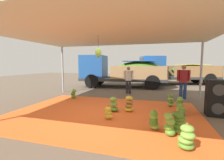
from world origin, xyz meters
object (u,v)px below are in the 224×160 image
banana_bunch_5 (171,101)px  worker_1 (128,78)px  speaker_stack (216,98)px  cargo_truck_main (121,71)px  banana_bunch_2 (181,110)px  worker_0 (183,79)px  cargo_truck_far (174,71)px  banana_bunch_9 (108,113)px  banana_bunch_4 (169,125)px  banana_bunch_7 (154,120)px  banana_bunch_10 (186,138)px  banana_bunch_0 (74,94)px  banana_bunch_6 (178,123)px  banana_bunch_3 (129,104)px  banana_bunch_8 (114,105)px  banana_bunch_1 (180,105)px

banana_bunch_5 → worker_1: worker_1 is taller
banana_bunch_5 → speaker_stack: 1.60m
cargo_truck_main → banana_bunch_2: bearing=-60.1°
worker_0 → worker_1: (-2.88, 0.70, -0.06)m
cargo_truck_far → worker_0: cargo_truck_far is taller
banana_bunch_9 → speaker_stack: size_ratio=0.35×
cargo_truck_far → speaker_stack: size_ratio=5.54×
banana_bunch_4 → banana_bunch_2: bearing=74.0°
banana_bunch_2 → banana_bunch_7: size_ratio=0.81×
cargo_truck_far → banana_bunch_4: bearing=-96.2°
banana_bunch_10 → banana_bunch_0: bearing=141.7°
banana_bunch_0 → cargo_truck_main: (1.35, 4.71, 1.02)m
banana_bunch_7 → cargo_truck_main: bearing=109.2°
banana_bunch_2 → speaker_stack: bearing=13.6°
worker_1 → speaker_stack: (3.51, -3.22, -0.32)m
banana_bunch_2 → banana_bunch_7: 1.70m
banana_bunch_5 → banana_bunch_6: 2.59m
banana_bunch_3 → banana_bunch_9: size_ratio=1.40×
banana_bunch_10 → banana_bunch_9: bearing=147.9°
banana_bunch_6 → banana_bunch_8: 2.42m
banana_bunch_3 → worker_0: size_ratio=0.36×
banana_bunch_9 → worker_1: 4.57m
banana_bunch_2 → banana_bunch_4: bearing=-106.0°
banana_bunch_6 → worker_1: worker_1 is taller
banana_bunch_2 → banana_bunch_3: banana_bunch_3 is taller
banana_bunch_5 → banana_bunch_8: size_ratio=0.98×
banana_bunch_1 → banana_bunch_2: 0.42m
banana_bunch_1 → banana_bunch_6: banana_bunch_6 is taller
banana_bunch_0 → banana_bunch_1: (4.86, -0.95, 0.04)m
banana_bunch_4 → cargo_truck_main: bearing=111.0°
banana_bunch_5 → banana_bunch_9: 2.90m
worker_1 → banana_bunch_6: bearing=-66.7°
banana_bunch_7 → banana_bunch_9: bearing=162.3°
banana_bunch_5 → banana_bunch_3: bearing=-143.1°
banana_bunch_6 → banana_bunch_7: 0.60m
banana_bunch_6 → speaker_stack: speaker_stack is taller
banana_bunch_5 → banana_bunch_10: (0.03, -3.37, 0.00)m
banana_bunch_7 → cargo_truck_main: cargo_truck_main is taller
banana_bunch_6 → banana_bunch_10: banana_bunch_6 is taller
banana_bunch_0 → banana_bunch_4: bearing=-35.5°
banana_bunch_1 → cargo_truck_main: (-3.51, 5.66, 0.98)m
banana_bunch_4 → cargo_truck_far: 10.74m
banana_bunch_6 → speaker_stack: size_ratio=0.48×
banana_bunch_8 → worker_0: bearing=47.2°
cargo_truck_far → worker_1: size_ratio=4.24×
banana_bunch_7 → worker_1: bearing=107.5°
banana_bunch_10 → cargo_truck_main: 9.04m
banana_bunch_1 → banana_bunch_8: same height
banana_bunch_0 → banana_bunch_1: 4.95m
banana_bunch_0 → worker_0: size_ratio=0.28×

